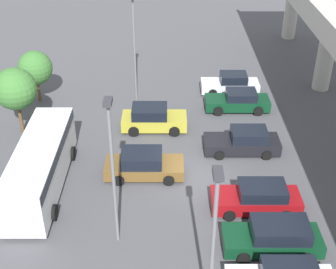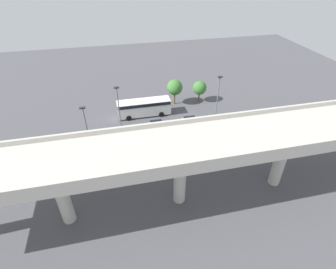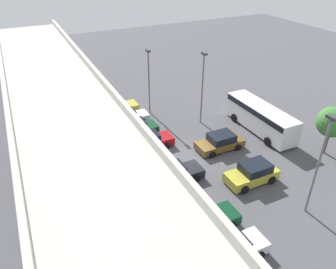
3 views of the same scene
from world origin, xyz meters
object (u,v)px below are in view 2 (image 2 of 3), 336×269
(parked_car_3, at_px, (184,151))
(tree_front_right, at_px, (175,87))
(parked_car_8, at_px, (79,168))
(parked_car_5, at_px, (144,156))
(lamp_post_near_aisle, at_px, (87,128))
(tree_front_left, at_px, (200,88))
(shuttle_bus, at_px, (144,107))
(parked_car_2, at_px, (191,125))
(parked_car_6, at_px, (122,161))
(parked_car_1, at_px, (223,147))
(parked_car_7, at_px, (100,164))
(lamp_post_mid_lot, at_px, (119,107))
(parked_car_4, at_px, (157,128))
(lamp_post_by_overpass, at_px, (218,96))
(parked_car_0, at_px, (241,143))

(parked_car_3, bearing_deg, tree_front_right, -9.14)
(parked_car_3, distance_m, parked_car_8, 13.78)
(parked_car_5, relative_size, lamp_post_near_aisle, 0.64)
(lamp_post_near_aisle, bearing_deg, tree_front_left, -149.35)
(parked_car_3, xyz_separation_m, shuttle_bus, (3.64, -11.76, 0.92))
(parked_car_5, relative_size, parked_car_8, 1.01)
(parked_car_2, height_order, parked_car_6, parked_car_2)
(parked_car_1, height_order, parked_car_7, parked_car_7)
(parked_car_1, bearing_deg, shuttle_bus, 37.16)
(parked_car_5, relative_size, lamp_post_mid_lot, 0.61)
(parked_car_4, distance_m, tree_front_left, 12.72)
(parked_car_1, relative_size, shuttle_bus, 0.53)
(parked_car_3, xyz_separation_m, parked_car_7, (11.10, 0.16, -0.01))
(parked_car_5, relative_size, lamp_post_by_overpass, 0.60)
(lamp_post_near_aisle, bearing_deg, parked_car_3, 165.88)
(parked_car_2, distance_m, lamp_post_near_aisle, 15.68)
(parked_car_0, relative_size, parked_car_4, 0.97)
(lamp_post_near_aisle, xyz_separation_m, tree_front_right, (-14.58, -11.46, -1.12))
(parked_car_0, height_order, parked_car_3, parked_car_0)
(shuttle_bus, distance_m, tree_front_left, 10.98)
(parked_car_4, relative_size, parked_car_8, 0.99)
(shuttle_bus, distance_m, tree_front_right, 6.79)
(parked_car_4, relative_size, tree_front_right, 0.99)
(shuttle_bus, bearing_deg, parked_car_1, -52.84)
(parked_car_2, xyz_separation_m, shuttle_bus, (6.43, -6.00, 0.84))
(parked_car_5, distance_m, shuttle_bus, 11.90)
(parked_car_1, bearing_deg, tree_front_left, -5.44)
(parked_car_1, relative_size, lamp_post_near_aisle, 0.63)
(parked_car_6, bearing_deg, parked_car_0, -89.45)
(parked_car_3, bearing_deg, parked_car_0, -90.98)
(shuttle_bus, bearing_deg, parked_car_3, -72.78)
(tree_front_right, bearing_deg, parked_car_3, 80.86)
(parked_car_7, bearing_deg, parked_car_2, -66.93)
(parked_car_2, height_order, parked_car_3, parked_car_2)
(lamp_post_near_aisle, distance_m, tree_front_right, 18.58)
(parked_car_3, height_order, shuttle_bus, shuttle_bus)
(parked_car_0, height_order, parked_car_4, parked_car_0)
(parked_car_0, bearing_deg, parked_car_7, 90.07)
(parked_car_0, bearing_deg, tree_front_right, 22.23)
(lamp_post_mid_lot, bearing_deg, parked_car_5, 107.74)
(parked_car_1, xyz_separation_m, parked_car_6, (13.96, -0.05, 0.04))
(tree_front_left, bearing_deg, tree_front_right, -1.07)
(parked_car_0, xyz_separation_m, lamp_post_mid_lot, (16.17, -7.33, 3.80))
(parked_car_2, distance_m, lamp_post_mid_lot, 11.35)
(parked_car_0, xyz_separation_m, parked_car_8, (22.12, 0.20, 0.01))
(parked_car_4, height_order, parked_car_7, parked_car_4)
(lamp_post_by_overpass, bearing_deg, parked_car_2, 17.43)
(parked_car_3, height_order, parked_car_5, parked_car_3)
(parked_car_5, xyz_separation_m, tree_front_right, (-7.88, -14.49, 2.50))
(parked_car_4, distance_m, tree_front_right, 10.00)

